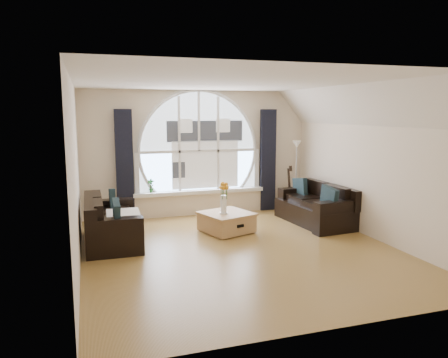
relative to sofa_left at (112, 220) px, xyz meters
The scene contains 21 objects.
ground 2.29m from the sofa_left, 28.76° to the right, with size 5.00×5.50×0.01m, color brown.
ceiling 3.22m from the sofa_left, 28.76° to the right, with size 5.00×5.50×0.01m, color silver.
wall_back 2.75m from the sofa_left, 40.17° to the left, with size 5.00×0.01×2.70m, color beige.
wall_front 4.42m from the sofa_left, 62.75° to the right, with size 5.00×0.01×2.70m, color beige.
wall_left 1.53m from the sofa_left, 115.88° to the right, with size 0.01×5.50×2.70m, color beige.
wall_right 4.70m from the sofa_left, 13.61° to the right, with size 0.01×5.50×2.70m, color beige.
attic_slope 4.73m from the sofa_left, 14.55° to the right, with size 0.92×5.50×0.72m, color silver.
arched_window 2.84m from the sofa_left, 39.66° to the left, with size 2.60×0.06×2.15m, color silver.
window_sill 2.52m from the sofa_left, 38.43° to the left, with size 2.90×0.22×0.08m, color white.
window_frame 2.82m from the sofa_left, 39.14° to the left, with size 2.76×0.08×2.15m, color white.
neighbor_house 2.89m from the sofa_left, 37.36° to the left, with size 1.70×0.02×1.50m, color silver.
curtain_left 1.76m from the sofa_left, 76.40° to the left, with size 0.35×0.12×2.30m, color black.
curtain_right 3.97m from the sofa_left, 23.40° to the left, with size 0.35×0.12×2.30m, color black.
sofa_left is the anchor object (origin of this frame).
sofa_right 4.02m from the sofa_left, ahead, with size 0.89×1.77×0.79m, color black.
coffee_chest 2.10m from the sofa_left, ahead, with size 0.85×0.85×0.42m, color #AB7F4E.
throw_blanket 0.26m from the sofa_left, 40.66° to the right, with size 0.55×0.55×0.10m, color silver.
vase_flowers 2.04m from the sofa_left, ahead, with size 0.24×0.24×0.70m, color white.
floor_lamp 4.40m from the sofa_left, 17.39° to the left, with size 0.24×0.24×1.60m, color #B2B2B2.
guitar 4.12m from the sofa_left, 17.23° to the left, with size 0.36×0.24×1.06m, color brown.
potted_plant 1.83m from the sofa_left, 60.09° to the left, with size 0.16×0.11×0.30m, color #1E6023.
Camera 1 is at (-2.34, -6.44, 2.25)m, focal length 34.81 mm.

